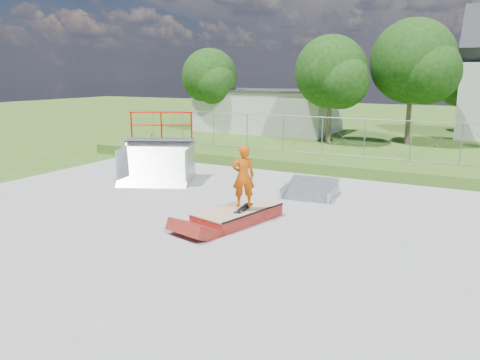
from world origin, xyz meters
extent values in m
plane|color=#39631C|center=(0.00, 0.00, 0.00)|extent=(120.00, 120.00, 0.00)
cube|color=#959593|center=(0.00, 0.00, 0.02)|extent=(20.00, 16.00, 0.04)
cube|color=#39631C|center=(0.00, 9.50, 0.25)|extent=(24.00, 3.00, 0.50)
cube|color=maroon|center=(0.61, 0.80, 0.19)|extent=(1.90, 2.90, 0.37)
cube|color=tan|center=(0.61, 0.80, 0.39)|extent=(1.93, 2.93, 0.03)
cube|color=black|center=(0.82, 0.75, 0.44)|extent=(0.25, 0.80, 0.13)
imported|color=#C34A06|center=(0.82, 0.75, 1.33)|extent=(0.77, 0.72, 1.78)
cube|color=silver|center=(-8.00, 22.00, 1.50)|extent=(10.00, 6.00, 3.00)
cylinder|color=brown|center=(-2.00, 18.00, 1.22)|extent=(0.30, 0.30, 2.45)
sphere|color=#0E360E|center=(-2.00, 18.00, 4.41)|extent=(4.48, 4.48, 4.48)
sphere|color=#0E360E|center=(-1.16, 17.44, 3.85)|extent=(3.36, 3.36, 3.36)
cylinder|color=brown|center=(2.50, 20.00, 1.40)|extent=(0.30, 0.30, 2.80)
sphere|color=#0E360E|center=(2.50, 20.00, 5.04)|extent=(5.12, 5.12, 5.12)
sphere|color=#0E360E|center=(3.46, 19.36, 4.40)|extent=(3.84, 3.84, 3.84)
cylinder|color=brown|center=(-12.00, 20.00, 1.14)|extent=(0.30, 0.30, 2.27)
sphere|color=#0E360E|center=(-12.00, 20.00, 4.10)|extent=(4.16, 4.16, 4.16)
sphere|color=#0E360E|center=(-11.22, 19.48, 3.58)|extent=(3.12, 3.12, 3.12)
cylinder|color=brown|center=(5.00, 28.00, 1.05)|extent=(0.30, 0.30, 2.10)
sphere|color=#0E360E|center=(5.00, 28.00, 3.78)|extent=(3.84, 3.84, 3.84)
sphere|color=#0E360E|center=(5.72, 27.52, 3.30)|extent=(2.88, 2.88, 2.88)
camera|label=1|loc=(6.82, -10.86, 4.26)|focal=35.00mm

